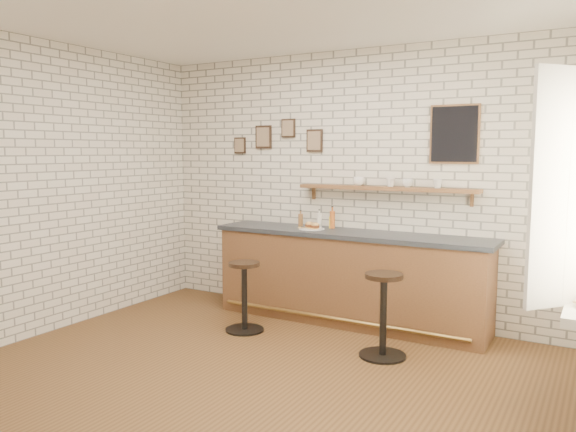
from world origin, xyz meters
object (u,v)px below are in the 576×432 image
bitters_bottle_brown (301,220)px  shelf_cup_a (359,181)px  bar_counter (349,277)px  bar_stool_right (383,312)px  shelf_cup_c (407,183)px  bitters_bottle_white (319,220)px  bitters_bottle_amber (332,219)px  condiment_bottle_yellow (331,222)px  ciabatta_sandwich (312,225)px  bar_stool_left (244,294)px  sandwich_plate (312,229)px  shelf_cup_b (391,182)px  shelf_cup_d (438,184)px

bitters_bottle_brown → shelf_cup_a: 0.84m
bar_counter → bar_stool_right: size_ratio=3.98×
bitters_bottle_brown → shelf_cup_c: bearing=2.2°
bitters_bottle_white → bitters_bottle_amber: size_ratio=0.82×
bar_stool_right → shelf_cup_a: shelf_cup_a is taller
bitters_bottle_amber → shelf_cup_c: 0.95m
condiment_bottle_yellow → shelf_cup_c: shelf_cup_c is taller
bitters_bottle_amber → shelf_cup_a: bearing=9.4°
ciabatta_sandwich → shelf_cup_a: size_ratio=1.69×
ciabatta_sandwich → bar_stool_left: 1.09m
bitters_bottle_amber → shelf_cup_c: size_ratio=2.23×
bar_stool_right → bar_stool_left: bearing=-179.7°
sandwich_plate → condiment_bottle_yellow: bearing=52.3°
bitters_bottle_amber → shelf_cup_a: size_ratio=2.05×
bar_stool_left → shelf_cup_c: (1.40, 1.02, 1.15)m
shelf_cup_b → shelf_cup_d: shelf_cup_b is taller
sandwich_plate → bitters_bottle_amber: bitters_bottle_amber is taller
bar_stool_right → shelf_cup_a: 1.66m
shelf_cup_a → shelf_cup_d: shelf_cup_a is taller
bitters_bottle_white → shelf_cup_d: size_ratio=2.14×
condiment_bottle_yellow → shelf_cup_a: size_ratio=1.40×
condiment_bottle_yellow → sandwich_plate: bearing=-127.7°
sandwich_plate → bitters_bottle_white: bearing=90.7°
bar_stool_left → shelf_cup_d: 2.30m
bitters_bottle_brown → bar_stool_left: (-0.14, -0.97, -0.69)m
condiment_bottle_yellow → bar_stool_left: (-0.54, -0.97, -0.69)m
sandwich_plate → bitters_bottle_brown: 0.32m
bitters_bottle_brown → sandwich_plate: bearing=-38.2°
shelf_cup_a → shelf_cup_d: 0.87m
bitters_bottle_amber → shelf_cup_b: shelf_cup_b is taller
shelf_cup_d → condiment_bottle_yellow: bearing=176.7°
bar_stool_left → shelf_cup_a: shelf_cup_a is taller
bitters_bottle_brown → shelf_cup_b: size_ratio=1.87×
bitters_bottle_amber → shelf_cup_b: 0.79m
bar_stool_left → shelf_cup_a: (0.84, 1.02, 1.16)m
shelf_cup_d → ciabatta_sandwich: bearing=-175.2°
shelf_cup_a → bar_stool_left: bearing=-129.6°
sandwich_plate → bar_counter: bearing=5.5°
bar_counter → shelf_cup_b: shelf_cup_b is taller
bitters_bottle_brown → bitters_bottle_amber: bearing=-0.0°
ciabatta_sandwich → shelf_cup_c: size_ratio=1.84×
condiment_bottle_yellow → bar_stool_left: size_ratio=0.23×
condiment_bottle_yellow → shelf_cup_c: (0.86, 0.05, 0.46)m
bar_counter → sandwich_plate: 0.67m
bitters_bottle_brown → shelf_cup_c: size_ratio=1.64×
sandwich_plate → condiment_bottle_yellow: condiment_bottle_yellow is taller
bitters_bottle_white → bar_stool_left: size_ratio=0.28×
bar_stool_right → shelf_cup_c: 1.52m
bar_stool_left → shelf_cup_d: (1.72, 1.02, 1.15)m
bitters_bottle_white → shelf_cup_c: bearing=2.8°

